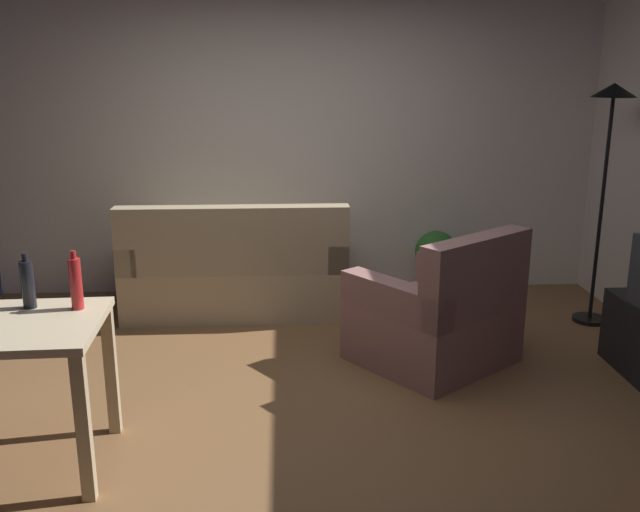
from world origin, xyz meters
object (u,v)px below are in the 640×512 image
at_px(bottle_red, 76,283).
at_px(potted_plant, 436,259).
at_px(couch, 236,275).
at_px(armchair, 439,317).
at_px(torchiere_lamp, 609,139).
at_px(bottle_dark, 28,284).

bearing_deg(bottle_red, potted_plant, 45.50).
relative_size(couch, potted_plant, 3.07).
xyz_separation_m(armchair, bottle_red, (-2.05, -0.96, 0.57)).
height_order(torchiere_lamp, armchair, torchiere_lamp).
height_order(torchiere_lamp, bottle_red, torchiere_lamp).
xyz_separation_m(armchair, bottle_dark, (-2.29, -0.94, 0.56)).
distance_m(armchair, bottle_red, 2.33).
relative_size(potted_plant, armchair, 0.47).
relative_size(torchiere_lamp, bottle_red, 6.06).
bearing_deg(bottle_red, armchair, 25.21).
height_order(bottle_dark, bottle_red, bottle_red).
bearing_deg(armchair, couch, -75.03).
bearing_deg(armchair, bottle_red, -11.91).
xyz_separation_m(couch, torchiere_lamp, (2.76, -0.38, 1.11)).
relative_size(couch, armchair, 1.43).
bearing_deg(armchair, potted_plant, -138.44).
distance_m(torchiere_lamp, armchair, 1.88).
distance_m(bottle_dark, bottle_red, 0.24).
bearing_deg(couch, potted_plant, -169.50).
height_order(couch, bottle_dark, bottle_dark).
relative_size(torchiere_lamp, potted_plant, 3.18).
height_order(armchair, bottle_dark, bottle_dark).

